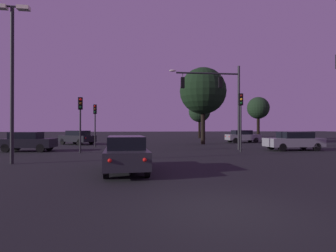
{
  "coord_description": "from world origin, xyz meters",
  "views": [
    {
      "loc": [
        -1.95,
        -5.84,
        1.9
      ],
      "look_at": [
        0.98,
        18.09,
        2.0
      ],
      "focal_mm": 28.71,
      "sensor_mm": 36.0,
      "label": 1
    }
  ],
  "objects_px": {
    "traffic_light_corner_left": "(95,117)",
    "car_nearside_lane": "(126,153)",
    "parking_lot_lamp_post": "(12,64)",
    "tree_left_far": "(258,108)",
    "traffic_light_corner_right": "(80,113)",
    "tree_center_horizon": "(199,111)",
    "traffic_signal_mast_arm": "(220,93)",
    "car_crossing_left": "(28,141)",
    "tree_behind_sign": "(203,91)",
    "car_parked_lot": "(242,136)",
    "traffic_light_median": "(241,111)",
    "car_far_lane": "(77,137)",
    "car_crossing_right": "(294,141)"
  },
  "relations": [
    {
      "from": "traffic_signal_mast_arm",
      "to": "parking_lot_lamp_post",
      "type": "distance_m",
      "value": 15.05
    },
    {
      "from": "car_crossing_right",
      "to": "tree_left_far",
      "type": "xyz_separation_m",
      "value": [
        5.13,
        17.09,
        3.88
      ]
    },
    {
      "from": "traffic_light_median",
      "to": "car_parked_lot",
      "type": "height_order",
      "value": "traffic_light_median"
    },
    {
      "from": "traffic_light_corner_right",
      "to": "traffic_light_median",
      "type": "height_order",
      "value": "traffic_light_median"
    },
    {
      "from": "traffic_light_corner_left",
      "to": "car_nearside_lane",
      "type": "xyz_separation_m",
      "value": [
        3.43,
        -14.79,
        -2.1
      ]
    },
    {
      "from": "traffic_light_corner_left",
      "to": "traffic_light_corner_right",
      "type": "height_order",
      "value": "traffic_light_corner_right"
    },
    {
      "from": "traffic_light_corner_right",
      "to": "tree_center_horizon",
      "type": "height_order",
      "value": "tree_center_horizon"
    },
    {
      "from": "car_crossing_left",
      "to": "traffic_light_median",
      "type": "bearing_deg",
      "value": -9.0
    },
    {
      "from": "car_crossing_left",
      "to": "car_parked_lot",
      "type": "distance_m",
      "value": 23.43
    },
    {
      "from": "traffic_light_corner_left",
      "to": "car_parked_lot",
      "type": "xyz_separation_m",
      "value": [
        16.93,
        5.19,
        -2.1
      ]
    },
    {
      "from": "traffic_light_corner_right",
      "to": "car_crossing_left",
      "type": "height_order",
      "value": "traffic_light_corner_right"
    },
    {
      "from": "car_crossing_left",
      "to": "tree_left_far",
      "type": "xyz_separation_m",
      "value": [
        26.37,
        15.49,
        3.89
      ]
    },
    {
      "from": "traffic_light_corner_right",
      "to": "traffic_light_median",
      "type": "xyz_separation_m",
      "value": [
        11.97,
        -0.72,
        0.25
      ]
    },
    {
      "from": "car_nearside_lane",
      "to": "car_crossing_right",
      "type": "distance_m",
      "value": 16.02
    },
    {
      "from": "parking_lot_lamp_post",
      "to": "tree_behind_sign",
      "type": "relative_size",
      "value": 0.96
    },
    {
      "from": "tree_center_horizon",
      "to": "traffic_signal_mast_arm",
      "type": "bearing_deg",
      "value": -99.69
    },
    {
      "from": "car_far_lane",
      "to": "tree_center_horizon",
      "type": "xyz_separation_m",
      "value": [
        17.39,
        15.23,
        3.83
      ]
    },
    {
      "from": "parking_lot_lamp_post",
      "to": "tree_left_far",
      "type": "xyz_separation_m",
      "value": [
        24.34,
        22.94,
        -0.49
      ]
    },
    {
      "from": "car_crossing_left",
      "to": "car_far_lane",
      "type": "xyz_separation_m",
      "value": [
        2.05,
        8.22,
        0.0
      ]
    },
    {
      "from": "traffic_signal_mast_arm",
      "to": "tree_center_horizon",
      "type": "bearing_deg",
      "value": 80.31
    },
    {
      "from": "traffic_signal_mast_arm",
      "to": "tree_behind_sign",
      "type": "relative_size",
      "value": 0.83
    },
    {
      "from": "car_parked_lot",
      "to": "car_nearside_lane",
      "type": "bearing_deg",
      "value": -124.02
    },
    {
      "from": "traffic_light_corner_left",
      "to": "tree_left_far",
      "type": "xyz_separation_m",
      "value": [
        21.85,
        11.24,
        1.78
      ]
    },
    {
      "from": "traffic_light_corner_left",
      "to": "parking_lot_lamp_post",
      "type": "xyz_separation_m",
      "value": [
        -2.48,
        -11.7,
        2.28
      ]
    },
    {
      "from": "car_crossing_left",
      "to": "parking_lot_lamp_post",
      "type": "bearing_deg",
      "value": -74.69
    },
    {
      "from": "traffic_light_median",
      "to": "car_crossing_right",
      "type": "relative_size",
      "value": 0.96
    },
    {
      "from": "car_crossing_left",
      "to": "car_parked_lot",
      "type": "bearing_deg",
      "value": 23.77
    },
    {
      "from": "traffic_light_corner_left",
      "to": "tree_left_far",
      "type": "bearing_deg",
      "value": 27.21
    },
    {
      "from": "traffic_light_corner_right",
      "to": "tree_behind_sign",
      "type": "distance_m",
      "value": 14.78
    },
    {
      "from": "parking_lot_lamp_post",
      "to": "car_crossing_left",
      "type": "bearing_deg",
      "value": 105.31
    },
    {
      "from": "car_nearside_lane",
      "to": "car_crossing_left",
      "type": "height_order",
      "value": "same"
    },
    {
      "from": "traffic_light_median",
      "to": "car_crossing_right",
      "type": "xyz_separation_m",
      "value": [
        4.92,
        0.98,
        -2.36
      ]
    },
    {
      "from": "traffic_signal_mast_arm",
      "to": "traffic_light_median",
      "type": "xyz_separation_m",
      "value": [
        0.96,
        -2.12,
        -1.62
      ]
    },
    {
      "from": "car_nearside_lane",
      "to": "tree_left_far",
      "type": "distance_m",
      "value": 32.12
    },
    {
      "from": "traffic_light_corner_right",
      "to": "car_nearside_lane",
      "type": "xyz_separation_m",
      "value": [
        3.6,
        -8.67,
        -2.11
      ]
    },
    {
      "from": "traffic_light_median",
      "to": "car_crossing_right",
      "type": "distance_m",
      "value": 5.54
    },
    {
      "from": "car_nearside_lane",
      "to": "car_parked_lot",
      "type": "bearing_deg",
      "value": 55.98
    },
    {
      "from": "tree_center_horizon",
      "to": "parking_lot_lamp_post",
      "type": "bearing_deg",
      "value": -119.39
    },
    {
      "from": "car_crossing_left",
      "to": "parking_lot_lamp_post",
      "type": "relative_size",
      "value": 0.51
    },
    {
      "from": "traffic_light_corner_right",
      "to": "car_far_lane",
      "type": "xyz_separation_m",
      "value": [
        -2.3,
        10.09,
        -2.11
      ]
    },
    {
      "from": "traffic_signal_mast_arm",
      "to": "tree_behind_sign",
      "type": "height_order",
      "value": "tree_behind_sign"
    },
    {
      "from": "tree_left_far",
      "to": "tree_center_horizon",
      "type": "bearing_deg",
      "value": 131.03
    },
    {
      "from": "traffic_light_corner_left",
      "to": "tree_center_horizon",
      "type": "distance_m",
      "value": 24.38
    },
    {
      "from": "car_crossing_left",
      "to": "tree_behind_sign",
      "type": "relative_size",
      "value": 0.49
    },
    {
      "from": "traffic_signal_mast_arm",
      "to": "car_nearside_lane",
      "type": "relative_size",
      "value": 1.49
    },
    {
      "from": "car_crossing_left",
      "to": "tree_behind_sign",
      "type": "bearing_deg",
      "value": 23.74
    },
    {
      "from": "tree_behind_sign",
      "to": "traffic_light_median",
      "type": "bearing_deg",
      "value": -87.0
    },
    {
      "from": "traffic_signal_mast_arm",
      "to": "tree_behind_sign",
      "type": "bearing_deg",
      "value": 86.42
    },
    {
      "from": "car_crossing_right",
      "to": "traffic_light_median",
      "type": "bearing_deg",
      "value": -168.68
    },
    {
      "from": "traffic_light_corner_right",
      "to": "car_nearside_lane",
      "type": "relative_size",
      "value": 0.86
    }
  ]
}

